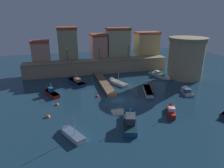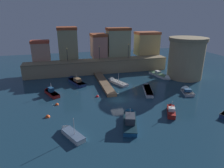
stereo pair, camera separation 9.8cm
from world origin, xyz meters
TOP-DOWN VIEW (x-y plane):
  - ground_plane at (0.00, 0.00)m, footprint 100.73×100.73m
  - quay_wall at (0.00, 18.66)m, footprint 38.21×4.05m
  - old_town_backdrop at (2.39, 22.85)m, footprint 36.02×5.73m
  - fortress_tower at (19.98, 9.03)m, footprint 8.99×8.99m
  - pier_dock at (-0.72, 9.19)m, footprint 1.92×15.20m
  - quay_lamp_0 at (-8.03, 18.66)m, footprint 0.32×0.32m
  - quay_lamp_1 at (0.29, 18.66)m, footprint 0.32×0.32m
  - quay_lamp_2 at (8.43, 18.66)m, footprint 0.32×0.32m
  - moored_boat_0 at (-6.98, 12.02)m, footprint 4.20×7.44m
  - moored_boat_1 at (6.92, -6.76)m, footprint 3.29×4.86m
  - moored_boat_2 at (2.11, 9.66)m, footprint 3.98×6.67m
  - moored_boat_3 at (-9.32, -8.98)m, footprint 3.41×4.93m
  - moored_boat_5 at (-12.28, 6.28)m, footprint 3.57×5.68m
  - moored_boat_6 at (14.57, 0.21)m, footprint 2.89×4.48m
  - moored_boat_7 at (-0.60, -7.90)m, footprint 4.01×7.44m
  - moored_boat_8 at (14.60, 10.43)m, footprint 3.32×7.58m
  - moored_boat_9 at (7.18, 2.91)m, footprint 3.43×7.43m
  - mooring_buoy_0 at (-11.04, 0.82)m, footprint 0.65×0.65m
  - mooring_buoy_1 at (-12.42, -3.29)m, footprint 0.73×0.73m
  - mooring_buoy_2 at (-3.48, 2.52)m, footprint 0.61×0.61m

SIDE VIEW (x-z plane):
  - ground_plane at x=0.00m, z-range 0.00..0.00m
  - mooring_buoy_0 at x=-11.04m, z-range -0.33..0.33m
  - mooring_buoy_1 at x=-12.42m, z-range -0.36..0.36m
  - mooring_buoy_2 at x=-3.48m, z-range -0.31..0.31m
  - moored_boat_2 at x=2.11m, z-range -1.31..1.84m
  - moored_boat_6 at x=14.57m, z-range -0.59..1.17m
  - pier_dock at x=-0.72m, z-range -0.02..0.68m
  - moored_boat_3 at x=-9.32m, z-range -1.30..1.99m
  - moored_boat_9 at x=7.18m, z-range -0.26..1.00m
  - moored_boat_8 at x=14.60m, z-range -0.51..1.28m
  - moored_boat_5 at x=-12.28m, z-range -0.95..1.81m
  - moored_boat_0 at x=-6.98m, z-range -1.04..1.92m
  - moored_boat_1 at x=6.92m, z-range -0.80..1.68m
  - moored_boat_7 at x=-0.60m, z-range -1.02..2.07m
  - quay_wall at x=0.00m, z-range 0.01..3.59m
  - fortress_tower at x=19.98m, z-range 0.06..9.94m
  - quay_lamp_0 at x=-8.03m, z-range 4.14..7.58m
  - quay_lamp_1 at x=0.29m, z-range 4.16..7.85m
  - quay_lamp_2 at x=8.43m, z-range 4.18..8.08m
  - old_town_backdrop at x=2.39m, z-range 2.80..11.35m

